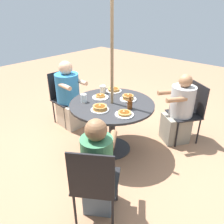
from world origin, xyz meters
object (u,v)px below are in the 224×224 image
at_px(patio_chair_south, 64,95).
at_px(syrup_bottle, 130,104).
at_px(pancake_plate_b, 124,114).
at_px(diner_south, 69,98).
at_px(patio_chair_east, 190,109).
at_px(patio_chair_north, 94,182).
at_px(diner_east, 179,112).
at_px(patio_table, 112,111).
at_px(pancake_plate_e, 128,98).
at_px(drinking_glass_a, 84,98).
at_px(pancake_plate_c, 100,97).
at_px(diner_north, 98,170).
at_px(pancake_plate_d, 114,90).
at_px(pancake_plate_a, 100,108).
at_px(coffee_cup, 103,89).

xyz_separation_m(patio_chair_south, syrup_bottle, (-1.52, 0.07, 0.30)).
bearing_deg(pancake_plate_b, syrup_bottle, -71.78).
bearing_deg(diner_south, patio_chair_east, 122.06).
distance_m(patio_chair_north, patio_chair_east, 2.03).
relative_size(diner_east, diner_south, 0.94).
xyz_separation_m(patio_table, pancake_plate_e, (-0.10, -0.23, 0.16)).
bearing_deg(syrup_bottle, drinking_glass_a, 22.38).
bearing_deg(pancake_plate_c, pancake_plate_b, 161.92).
height_order(diner_north, diner_south, diner_south).
relative_size(patio_chair_north, patio_chair_south, 1.00).
bearing_deg(diner_east, diner_south, 60.49).
distance_m(diner_north, pancake_plate_b, 0.79).
bearing_deg(drinking_glass_a, pancake_plate_b, -174.88).
bearing_deg(pancake_plate_c, diner_north, 132.71).
height_order(pancake_plate_d, pancake_plate_e, pancake_plate_e).
bearing_deg(pancake_plate_a, pancake_plate_b, -162.13).
bearing_deg(diner_north, patio_chair_east, 52.55).
bearing_deg(pancake_plate_d, diner_east, -149.09).
relative_size(pancake_plate_d, syrup_bottle, 1.39).
bearing_deg(patio_chair_north, pancake_plate_e, 81.28).
relative_size(patio_chair_east, drinking_glass_a, 7.94).
distance_m(pancake_plate_e, syrup_bottle, 0.29).
bearing_deg(patio_table, patio_chair_north, 123.80).
bearing_deg(patio_table, patio_chair_south, -4.11).
bearing_deg(drinking_glass_a, pancake_plate_a, 173.08).
distance_m(patio_chair_east, drinking_glass_a, 1.63).
relative_size(pancake_plate_c, syrup_bottle, 1.39).
height_order(pancake_plate_a, pancake_plate_b, pancake_plate_a).
xyz_separation_m(syrup_bottle, drinking_glass_a, (0.61, 0.25, -0.01)).
distance_m(diner_north, drinking_glass_a, 1.15).
relative_size(diner_south, drinking_glass_a, 9.94).
height_order(patio_table, syrup_bottle, syrup_bottle).
bearing_deg(pancake_plate_b, patio_chair_east, -106.72).
distance_m(diner_east, pancake_plate_c, 1.23).
relative_size(diner_north, diner_east, 1.00).
bearing_deg(drinking_glass_a, pancake_plate_c, -105.54).
height_order(patio_chair_south, drinking_glass_a, patio_chair_south).
xyz_separation_m(patio_table, syrup_bottle, (-0.29, -0.02, 0.19)).
bearing_deg(pancake_plate_b, coffee_cup, -26.73).
height_order(pancake_plate_a, drinking_glass_a, drinking_glass_a).
distance_m(patio_chair_north, syrup_bottle, 1.15).
distance_m(patio_chair_east, diner_east, 0.18).
xyz_separation_m(diner_east, pancake_plate_a, (0.57, 1.13, 0.30)).
distance_m(patio_table, syrup_bottle, 0.35).
distance_m(pancake_plate_d, pancake_plate_e, 0.38).
distance_m(patio_table, pancake_plate_a, 0.32).
height_order(diner_east, pancake_plate_c, diner_east).
relative_size(patio_chair_north, patio_chair_east, 1.00).
height_order(diner_north, drinking_glass_a, diner_north).
height_order(diner_north, pancake_plate_e, diner_north).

